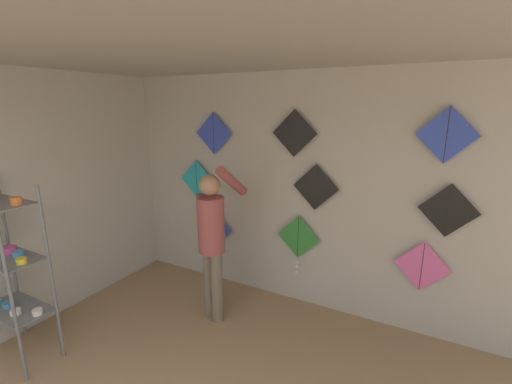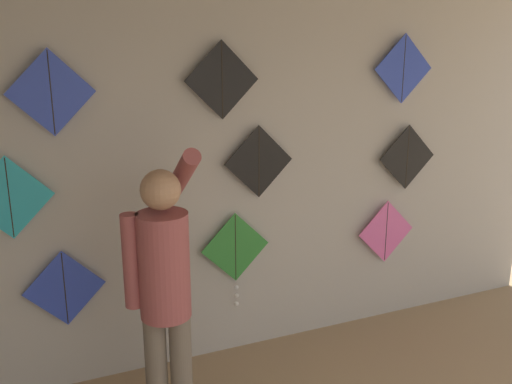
{
  "view_description": "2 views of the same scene",
  "coord_description": "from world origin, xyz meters",
  "px_view_note": "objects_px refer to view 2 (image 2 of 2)",
  "views": [
    {
      "loc": [
        1.33,
        -0.02,
        2.41
      ],
      "look_at": [
        -0.51,
        3.38,
        1.44
      ],
      "focal_mm": 24.0,
      "sensor_mm": 36.0,
      "label": 1
    },
    {
      "loc": [
        -1.49,
        -0.11,
        2.42
      ],
      "look_at": [
        0.01,
        3.38,
        1.36
      ],
      "focal_mm": 40.0,
      "sensor_mm": 36.0,
      "label": 2
    }
  ],
  "objects_px": {
    "shopkeeper": "(164,284)",
    "kite_5": "(407,157)",
    "kite_3": "(9,198)",
    "kite_7": "(222,80)",
    "kite_1": "(236,252)",
    "kite_6": "(51,93)",
    "kite_2": "(386,232)",
    "kite_0": "(65,288)",
    "kite_8": "(404,69)",
    "kite_4": "(259,162)"
  },
  "relations": [
    {
      "from": "kite_2",
      "to": "kite_5",
      "type": "distance_m",
      "value": 0.65
    },
    {
      "from": "kite_1",
      "to": "kite_3",
      "type": "height_order",
      "value": "kite_3"
    },
    {
      "from": "kite_5",
      "to": "kite_7",
      "type": "distance_m",
      "value": 1.75
    },
    {
      "from": "kite_0",
      "to": "kite_3",
      "type": "distance_m",
      "value": 0.72
    },
    {
      "from": "kite_0",
      "to": "kite_5",
      "type": "xyz_separation_m",
      "value": [
        2.75,
        0.0,
        0.66
      ]
    },
    {
      "from": "shopkeeper",
      "to": "kite_2",
      "type": "xyz_separation_m",
      "value": [
        2.09,
        0.75,
        -0.22
      ]
    },
    {
      "from": "kite_6",
      "to": "kite_5",
      "type": "bearing_deg",
      "value": 0.0
    },
    {
      "from": "kite_1",
      "to": "kite_5",
      "type": "xyz_separation_m",
      "value": [
        1.52,
        0.0,
        0.6
      ]
    },
    {
      "from": "kite_1",
      "to": "kite_2",
      "type": "xyz_separation_m",
      "value": [
        1.36,
        0.0,
        -0.03
      ]
    },
    {
      "from": "kite_4",
      "to": "kite_7",
      "type": "height_order",
      "value": "kite_7"
    },
    {
      "from": "kite_4",
      "to": "kite_5",
      "type": "relative_size",
      "value": 1.0
    },
    {
      "from": "kite_3",
      "to": "kite_1",
      "type": "bearing_deg",
      "value": -0.04
    },
    {
      "from": "kite_5",
      "to": "kite_6",
      "type": "relative_size",
      "value": 1.0
    },
    {
      "from": "shopkeeper",
      "to": "kite_8",
      "type": "bearing_deg",
      "value": 37.24
    },
    {
      "from": "kite_2",
      "to": "kite_4",
      "type": "xyz_separation_m",
      "value": [
        -1.17,
        0.0,
        0.71
      ]
    },
    {
      "from": "kite_5",
      "to": "kite_7",
      "type": "relative_size",
      "value": 1.0
    },
    {
      "from": "kite_2",
      "to": "kite_8",
      "type": "bearing_deg",
      "value": 0.0
    },
    {
      "from": "kite_6",
      "to": "kite_2",
      "type": "bearing_deg",
      "value": 0.0
    },
    {
      "from": "kite_2",
      "to": "kite_8",
      "type": "xyz_separation_m",
      "value": [
        0.06,
        0.0,
        1.34
      ]
    },
    {
      "from": "kite_3",
      "to": "kite_5",
      "type": "xyz_separation_m",
      "value": [
        3.03,
        0.0,
        0.0
      ]
    },
    {
      "from": "kite_3",
      "to": "kite_0",
      "type": "bearing_deg",
      "value": 0.0
    },
    {
      "from": "kite_1",
      "to": "kite_5",
      "type": "height_order",
      "value": "kite_5"
    },
    {
      "from": "shopkeeper",
      "to": "kite_4",
      "type": "bearing_deg",
      "value": 57.22
    },
    {
      "from": "kite_6",
      "to": "kite_1",
      "type": "bearing_deg",
      "value": -0.05
    },
    {
      "from": "shopkeeper",
      "to": "kite_1",
      "type": "bearing_deg",
      "value": 63.8
    },
    {
      "from": "shopkeeper",
      "to": "kite_5",
      "type": "height_order",
      "value": "shopkeeper"
    },
    {
      "from": "kite_1",
      "to": "kite_6",
      "type": "bearing_deg",
      "value": 179.95
    },
    {
      "from": "kite_0",
      "to": "kite_3",
      "type": "xyz_separation_m",
      "value": [
        -0.27,
        0.0,
        0.66
      ]
    },
    {
      "from": "kite_5",
      "to": "kite_8",
      "type": "distance_m",
      "value": 0.72
    },
    {
      "from": "kite_4",
      "to": "shopkeeper",
      "type": "bearing_deg",
      "value": -140.91
    },
    {
      "from": "kite_2",
      "to": "kite_0",
      "type": "bearing_deg",
      "value": 180.0
    },
    {
      "from": "kite_0",
      "to": "kite_1",
      "type": "height_order",
      "value": "kite_1"
    },
    {
      "from": "kite_2",
      "to": "kite_7",
      "type": "bearing_deg",
      "value": 180.0
    },
    {
      "from": "kite_7",
      "to": "kite_1",
      "type": "bearing_deg",
      "value": -0.7
    },
    {
      "from": "kite_7",
      "to": "kite_8",
      "type": "distance_m",
      "value": 1.51
    },
    {
      "from": "shopkeeper",
      "to": "kite_8",
      "type": "distance_m",
      "value": 2.54
    },
    {
      "from": "shopkeeper",
      "to": "kite_6",
      "type": "relative_size",
      "value": 3.37
    },
    {
      "from": "kite_1",
      "to": "kite_8",
      "type": "xyz_separation_m",
      "value": [
        1.43,
        0.0,
        1.32
      ]
    },
    {
      "from": "kite_6",
      "to": "kite_8",
      "type": "xyz_separation_m",
      "value": [
        2.62,
        0.0,
        0.08
      ]
    },
    {
      "from": "kite_1",
      "to": "kite_4",
      "type": "height_order",
      "value": "kite_4"
    },
    {
      "from": "kite_6",
      "to": "kite_8",
      "type": "bearing_deg",
      "value": 0.0
    },
    {
      "from": "kite_7",
      "to": "kite_4",
      "type": "bearing_deg",
      "value": 0.0
    },
    {
      "from": "kite_5",
      "to": "kite_1",
      "type": "bearing_deg",
      "value": -179.96
    },
    {
      "from": "kite_3",
      "to": "kite_8",
      "type": "height_order",
      "value": "kite_8"
    },
    {
      "from": "kite_0",
      "to": "kite_5",
      "type": "relative_size",
      "value": 1.0
    },
    {
      "from": "kite_3",
      "to": "kite_4",
      "type": "xyz_separation_m",
      "value": [
        1.69,
        0.0,
        0.08
      ]
    },
    {
      "from": "kite_8",
      "to": "kite_0",
      "type": "bearing_deg",
      "value": 180.0
    },
    {
      "from": "kite_2",
      "to": "shopkeeper",
      "type": "bearing_deg",
      "value": -160.34
    },
    {
      "from": "kite_4",
      "to": "kite_6",
      "type": "bearing_deg",
      "value": 180.0
    },
    {
      "from": "kite_3",
      "to": "kite_4",
      "type": "distance_m",
      "value": 1.69
    }
  ]
}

